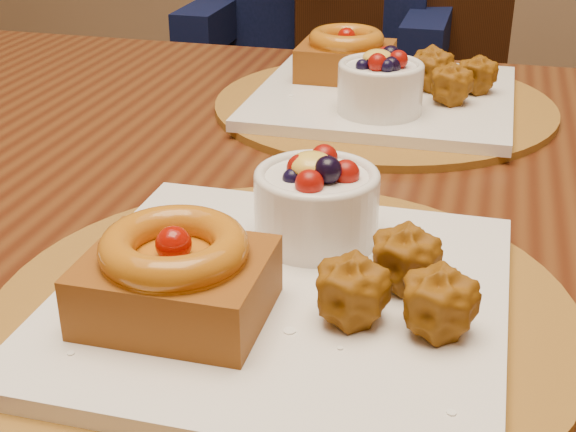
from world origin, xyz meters
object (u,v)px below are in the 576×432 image
object	(u,v)px
dining_table	(344,260)
place_setting_far	(382,89)
place_setting_near	(281,279)
chair_far	(405,176)

from	to	relation	value
dining_table	place_setting_far	distance (m)	0.24
place_setting_near	place_setting_far	distance (m)	0.43
place_setting_near	chair_far	bearing A→B (deg)	91.17
dining_table	chair_far	world-z (taller)	chair_far
dining_table	place_setting_far	world-z (taller)	place_setting_far
dining_table	place_setting_far	xyz separation A→B (m)	(-0.00, 0.22, 0.10)
dining_table	chair_far	xyz separation A→B (m)	(-0.02, 0.73, -0.22)
dining_table	place_setting_near	distance (m)	0.24
place_setting_near	place_setting_far	xyz separation A→B (m)	(0.00, 0.43, -0.00)
place_setting_near	dining_table	bearing A→B (deg)	89.29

